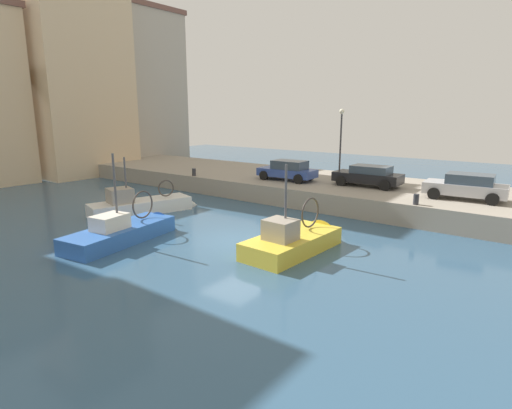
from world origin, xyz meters
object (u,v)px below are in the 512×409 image
at_px(parked_car_black, 368,176).
at_px(mooring_bollard_south, 416,199).
at_px(fishing_boat_blue, 127,238).
at_px(parked_car_blue, 288,170).
at_px(parked_car_silver, 466,186).
at_px(quay_streetlamp, 341,132).
at_px(fishing_boat_yellow, 297,247).
at_px(mooring_bollard_mid, 194,172).
at_px(fishing_boat_white, 146,210).

distance_m(parked_car_black, mooring_bollard_south, 5.40).
relative_size(fishing_boat_blue, parked_car_blue, 1.59).
height_order(fishing_boat_blue, mooring_bollard_south, fishing_boat_blue).
bearing_deg(fishing_boat_blue, parked_car_silver, -41.92).
height_order(parked_car_blue, quay_streetlamp, quay_streetlamp).
bearing_deg(fishing_boat_yellow, quay_streetlamp, 18.22).
bearing_deg(quay_streetlamp, fishing_boat_yellow, -161.78).
height_order(fishing_boat_yellow, quay_streetlamp, quay_streetlamp).
bearing_deg(parked_car_blue, quay_streetlamp, -36.26).
xyz_separation_m(parked_car_blue, mooring_bollard_mid, (-2.46, 6.62, -0.43)).
height_order(fishing_boat_white, mooring_bollard_south, fishing_boat_white).
bearing_deg(fishing_boat_white, mooring_bollard_mid, 19.77).
bearing_deg(parked_car_black, fishing_boat_white, 135.62).
bearing_deg(parked_car_blue, parked_car_black, -78.31).
xyz_separation_m(fishing_boat_white, parked_car_black, (9.91, -9.69, 1.77)).
xyz_separation_m(fishing_boat_white, parked_car_blue, (8.80, -4.34, 1.78)).
relative_size(fishing_boat_blue, quay_streetlamp, 1.34).
bearing_deg(mooring_bollard_south, parked_car_black, 48.45).
distance_m(fishing_boat_blue, parked_car_silver, 17.84).
xyz_separation_m(fishing_boat_blue, parked_car_silver, (13.21, -11.86, 1.82)).
xyz_separation_m(fishing_boat_white, fishing_boat_blue, (-3.96, -3.63, -0.02)).
relative_size(parked_car_silver, parked_car_black, 0.99).
bearing_deg(quay_streetlamp, fishing_boat_blue, 169.16).
bearing_deg(mooring_bollard_south, quay_streetlamp, 51.26).
bearing_deg(mooring_bollard_mid, mooring_bollard_south, -90.00).
bearing_deg(fishing_boat_white, fishing_boat_blue, -137.55).
distance_m(parked_car_blue, parked_car_silver, 11.15).
relative_size(mooring_bollard_mid, quay_streetlamp, 0.11).
bearing_deg(parked_car_blue, parked_car_silver, -87.71).
height_order(fishing_boat_white, quay_streetlamp, quay_streetlamp).
bearing_deg(parked_car_blue, mooring_bollard_south, -104.72).
distance_m(fishing_boat_blue, parked_car_blue, 12.91).
xyz_separation_m(mooring_bollard_mid, quay_streetlamp, (5.65, -8.96, 2.98)).
height_order(fishing_boat_white, mooring_bollard_mid, fishing_boat_white).
relative_size(parked_car_black, mooring_bollard_mid, 7.71).
relative_size(fishing_boat_yellow, quay_streetlamp, 1.18).
bearing_deg(parked_car_silver, mooring_bollard_mid, 99.30).
distance_m(fishing_boat_yellow, parked_car_blue, 11.33).
bearing_deg(quay_streetlamp, parked_car_silver, -107.29).
xyz_separation_m(fishing_boat_white, parked_car_silver, (9.24, -15.48, 1.80)).
height_order(fishing_boat_blue, quay_streetlamp, quay_streetlamp).
distance_m(parked_car_silver, mooring_bollard_south, 3.43).
distance_m(parked_car_black, mooring_bollard_mid, 12.50).
bearing_deg(mooring_bollard_mid, parked_car_silver, -80.70).
xyz_separation_m(mooring_bollard_south, mooring_bollard_mid, (0.00, 16.00, 0.00)).
xyz_separation_m(parked_car_black, quay_streetlamp, (2.08, 3.01, 2.56)).
height_order(fishing_boat_white, fishing_boat_yellow, fishing_boat_yellow).
bearing_deg(fishing_boat_blue, quay_streetlamp, -10.84).
height_order(fishing_boat_yellow, parked_car_black, fishing_boat_yellow).
bearing_deg(parked_car_silver, fishing_boat_yellow, 153.81).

